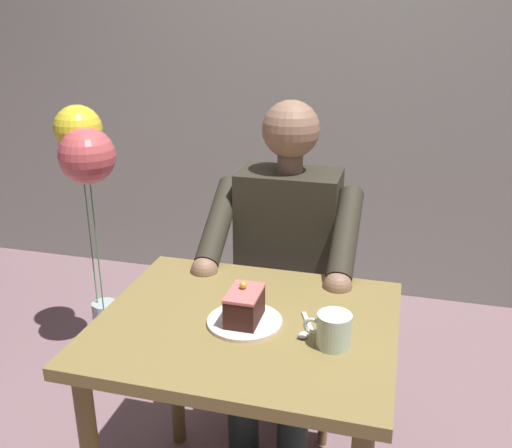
{
  "coord_description": "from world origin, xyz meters",
  "views": [
    {
      "loc": [
        -0.38,
        1.32,
        1.54
      ],
      "look_at": [
        -0.0,
        -0.1,
        0.99
      ],
      "focal_mm": 39.6,
      "sensor_mm": 36.0,
      "label": 1
    }
  ],
  "objects_px": {
    "coffee_cup": "(333,330)",
    "balloon_display": "(87,170)",
    "dessert_spoon": "(305,329)",
    "seated_person": "(284,273)",
    "dining_table": "(246,354)",
    "chair": "(292,292)",
    "cake_slice": "(246,306)"
  },
  "relations": [
    {
      "from": "seated_person",
      "to": "dessert_spoon",
      "type": "bearing_deg",
      "value": 108.53
    },
    {
      "from": "cake_slice",
      "to": "balloon_display",
      "type": "distance_m",
      "value": 1.24
    },
    {
      "from": "cake_slice",
      "to": "coffee_cup",
      "type": "distance_m",
      "value": 0.25
    },
    {
      "from": "chair",
      "to": "balloon_display",
      "type": "xyz_separation_m",
      "value": [
        0.94,
        -0.12,
        0.41
      ]
    },
    {
      "from": "cake_slice",
      "to": "dessert_spoon",
      "type": "height_order",
      "value": "cake_slice"
    },
    {
      "from": "cake_slice",
      "to": "chair",
      "type": "bearing_deg",
      "value": -89.61
    },
    {
      "from": "cake_slice",
      "to": "coffee_cup",
      "type": "xyz_separation_m",
      "value": [
        -0.24,
        0.05,
        -0.01
      ]
    },
    {
      "from": "dining_table",
      "to": "balloon_display",
      "type": "relative_size",
      "value": 0.7
    },
    {
      "from": "seated_person",
      "to": "coffee_cup",
      "type": "xyz_separation_m",
      "value": [
        -0.25,
        0.56,
        0.13
      ]
    },
    {
      "from": "coffee_cup",
      "to": "balloon_display",
      "type": "relative_size",
      "value": 0.11
    },
    {
      "from": "dining_table",
      "to": "cake_slice",
      "type": "bearing_deg",
      "value": 106.92
    },
    {
      "from": "dining_table",
      "to": "balloon_display",
      "type": "xyz_separation_m",
      "value": [
        0.94,
        -0.78,
        0.27
      ]
    },
    {
      "from": "seated_person",
      "to": "dining_table",
      "type": "bearing_deg",
      "value": 90.0
    },
    {
      "from": "chair",
      "to": "balloon_display",
      "type": "relative_size",
      "value": 0.77
    },
    {
      "from": "seated_person",
      "to": "balloon_display",
      "type": "distance_m",
      "value": 1.02
    },
    {
      "from": "seated_person",
      "to": "balloon_display",
      "type": "relative_size",
      "value": 1.08
    },
    {
      "from": "coffee_cup",
      "to": "dessert_spoon",
      "type": "xyz_separation_m",
      "value": [
        0.08,
        -0.05,
        -0.04
      ]
    },
    {
      "from": "balloon_display",
      "to": "seated_person",
      "type": "bearing_deg",
      "value": 162.92
    },
    {
      "from": "dining_table",
      "to": "chair",
      "type": "distance_m",
      "value": 0.68
    },
    {
      "from": "dining_table",
      "to": "coffee_cup",
      "type": "xyz_separation_m",
      "value": [
        -0.25,
        0.06,
        0.16
      ]
    },
    {
      "from": "dining_table",
      "to": "balloon_display",
      "type": "bearing_deg",
      "value": -39.65
    },
    {
      "from": "chair",
      "to": "coffee_cup",
      "type": "distance_m",
      "value": 0.82
    },
    {
      "from": "coffee_cup",
      "to": "dessert_spoon",
      "type": "height_order",
      "value": "coffee_cup"
    },
    {
      "from": "dessert_spoon",
      "to": "balloon_display",
      "type": "height_order",
      "value": "balloon_display"
    },
    {
      "from": "chair",
      "to": "cake_slice",
      "type": "height_order",
      "value": "chair"
    },
    {
      "from": "cake_slice",
      "to": "balloon_display",
      "type": "bearing_deg",
      "value": -40.06
    },
    {
      "from": "chair",
      "to": "balloon_display",
      "type": "bearing_deg",
      "value": -7.2
    },
    {
      "from": "chair",
      "to": "coffee_cup",
      "type": "relative_size",
      "value": 7.23
    },
    {
      "from": "chair",
      "to": "coffee_cup",
      "type": "bearing_deg",
      "value": 108.94
    },
    {
      "from": "chair",
      "to": "seated_person",
      "type": "bearing_deg",
      "value": 90.0
    },
    {
      "from": "coffee_cup",
      "to": "dessert_spoon",
      "type": "bearing_deg",
      "value": -33.91
    },
    {
      "from": "dining_table",
      "to": "seated_person",
      "type": "distance_m",
      "value": 0.49
    }
  ]
}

